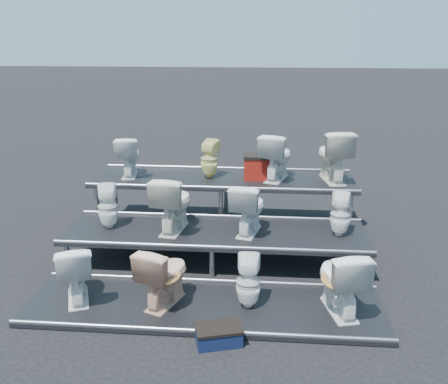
# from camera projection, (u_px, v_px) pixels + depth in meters

# --- Properties ---
(ground) EXTENTS (80.00, 80.00, 0.00)m
(ground) POSITION_uv_depth(u_px,v_px,m) (216.00, 261.00, 7.14)
(ground) COLOR black
(ground) RESTS_ON ground
(tier_front) EXTENTS (4.20, 1.20, 0.06)m
(tier_front) POSITION_uv_depth(u_px,v_px,m) (204.00, 306.00, 5.90)
(tier_front) COLOR black
(tier_front) RESTS_ON ground
(tier_mid) EXTENTS (4.20, 1.20, 0.46)m
(tier_mid) POSITION_uv_depth(u_px,v_px,m) (216.00, 246.00, 7.07)
(tier_mid) COLOR black
(tier_mid) RESTS_ON ground
(tier_back) EXTENTS (4.20, 1.20, 0.86)m
(tier_back) POSITION_uv_depth(u_px,v_px,m) (224.00, 203.00, 8.24)
(tier_back) COLOR black
(tier_back) RESTS_ON ground
(toilet_0) EXTENTS (0.64, 0.81, 0.73)m
(toilet_0) POSITION_uv_depth(u_px,v_px,m) (75.00, 271.00, 5.91)
(toilet_0) COLOR white
(toilet_0) RESTS_ON tier_front
(toilet_1) EXTENTS (0.64, 0.82, 0.74)m
(toilet_1) POSITION_uv_depth(u_px,v_px,m) (164.00, 274.00, 5.82)
(toilet_1) COLOR #E1AC8D
(toilet_1) RESTS_ON tier_front
(toilet_2) EXTENTS (0.29, 0.30, 0.64)m
(toilet_2) POSITION_uv_depth(u_px,v_px,m) (248.00, 282.00, 5.75)
(toilet_2) COLOR white
(toilet_2) RESTS_ON tier_front
(toilet_3) EXTENTS (0.62, 0.86, 0.79)m
(toilet_3) POSITION_uv_depth(u_px,v_px,m) (340.00, 279.00, 5.64)
(toilet_3) COLOR white
(toilet_3) RESTS_ON tier_front
(toilet_4) EXTENTS (0.36, 0.36, 0.63)m
(toilet_4) POSITION_uv_depth(u_px,v_px,m) (108.00, 207.00, 7.03)
(toilet_4) COLOR white
(toilet_4) RESTS_ON tier_mid
(toilet_5) EXTENTS (0.56, 0.84, 0.80)m
(toilet_5) POSITION_uv_depth(u_px,v_px,m) (173.00, 203.00, 6.93)
(toilet_5) COLOR silver
(toilet_5) RESTS_ON tier_mid
(toilet_6) EXTENTS (0.55, 0.78, 0.72)m
(toilet_6) POSITION_uv_depth(u_px,v_px,m) (249.00, 208.00, 6.85)
(toilet_6) COLOR white
(toilet_6) RESTS_ON tier_mid
(toilet_7) EXTENTS (0.30, 0.31, 0.60)m
(toilet_7) POSITION_uv_depth(u_px,v_px,m) (340.00, 215.00, 6.77)
(toilet_7) COLOR white
(toilet_7) RESTS_ON tier_mid
(toilet_8) EXTENTS (0.46, 0.69, 0.66)m
(toilet_8) POSITION_uv_depth(u_px,v_px,m) (128.00, 156.00, 8.14)
(toilet_8) COLOR white
(toilet_8) RESTS_ON tier_back
(toilet_9) EXTENTS (0.35, 0.36, 0.62)m
(toilet_9) POSITION_uv_depth(u_px,v_px,m) (209.00, 159.00, 8.03)
(toilet_9) COLOR #EAE28A
(toilet_9) RESTS_ON tier_back
(toilet_10) EXTENTS (0.63, 0.83, 0.76)m
(toilet_10) POSITION_uv_depth(u_px,v_px,m) (277.00, 156.00, 7.92)
(toilet_10) COLOR white
(toilet_10) RESTS_ON tier_back
(toilet_11) EXTENTS (0.60, 0.88, 0.83)m
(toilet_11) POSITION_uv_depth(u_px,v_px,m) (333.00, 155.00, 7.84)
(toilet_11) COLOR silver
(toilet_11) RESTS_ON tier_back
(red_crate) EXTENTS (0.50, 0.41, 0.34)m
(red_crate) POSITION_uv_depth(u_px,v_px,m) (259.00, 168.00, 8.04)
(red_crate) COLOR maroon
(red_crate) RESTS_ON tier_back
(step_stool) EXTENTS (0.53, 0.40, 0.17)m
(step_stool) POSITION_uv_depth(u_px,v_px,m) (219.00, 336.00, 5.23)
(step_stool) COLOR #0E1632
(step_stool) RESTS_ON ground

